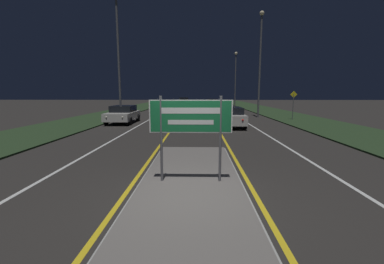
{
  "coord_description": "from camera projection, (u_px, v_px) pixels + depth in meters",
  "views": [
    {
      "loc": [
        0.18,
        -5.94,
        2.43
      ],
      "look_at": [
        0.0,
        2.13,
        1.19
      ],
      "focal_mm": 24.0,
      "sensor_mm": 36.0,
      "label": 1
    }
  ],
  "objects": [
    {
      "name": "centre_line_yellow_left",
      "position": [
        183.0,
        113.0,
        30.98
      ],
      "size": [
        0.12,
        70.0,
        0.01
      ],
      "color": "gold",
      "rests_on": "ground_plane"
    },
    {
      "name": "warning_sign",
      "position": [
        293.0,
        102.0,
        22.45
      ],
      "size": [
        0.6,
        0.06,
        2.49
      ],
      "color": "#56565B",
      "rests_on": "verge_right"
    },
    {
      "name": "verge_right",
      "position": [
        290.0,
        117.0,
        25.8
      ],
      "size": [
        5.0,
        100.0,
        0.08
      ],
      "color": "#23381E",
      "rests_on": "ground_plane"
    },
    {
      "name": "car_receding_0",
      "position": [
        230.0,
        116.0,
        18.44
      ],
      "size": [
        1.94,
        4.71,
        1.4
      ],
      "color": "silver",
      "rests_on": "ground_plane"
    },
    {
      "name": "lane_line_white_right",
      "position": [
        231.0,
        113.0,
        30.86
      ],
      "size": [
        0.12,
        70.0,
        0.01
      ],
      "color": "silver",
      "rests_on": "ground_plane"
    },
    {
      "name": "car_approaching_0",
      "position": [
        123.0,
        114.0,
        20.56
      ],
      "size": [
        2.03,
        4.28,
        1.4
      ],
      "color": "silver",
      "rests_on": "ground_plane"
    },
    {
      "name": "car_approaching_2",
      "position": [
        184.0,
        101.0,
        46.54
      ],
      "size": [
        1.91,
        4.4,
        1.57
      ],
      "color": "#4C514C",
      "rests_on": "ground_plane"
    },
    {
      "name": "car_receding_1",
      "position": [
        218.0,
        106.0,
        31.78
      ],
      "size": [
        1.99,
        4.76,
        1.49
      ],
      "color": "black",
      "rests_on": "ground_plane"
    },
    {
      "name": "streetlight_right_near",
      "position": [
        260.0,
        56.0,
        24.51
      ],
      "size": [
        0.44,
        0.44,
        9.98
      ],
      "color": "#56565B",
      "rests_on": "ground_plane"
    },
    {
      "name": "car_receding_2",
      "position": [
        212.0,
        103.0,
        42.36
      ],
      "size": [
        1.98,
        4.42,
        1.42
      ],
      "color": "maroon",
      "rests_on": "ground_plane"
    },
    {
      "name": "streetlight_right_far",
      "position": [
        235.0,
        73.0,
        42.92
      ],
      "size": [
        0.48,
        0.48,
        9.08
      ],
      "color": "#56565B",
      "rests_on": "ground_plane"
    },
    {
      "name": "verge_left",
      "position": [
        103.0,
        116.0,
        26.2
      ],
      "size": [
        5.0,
        100.0,
        0.08
      ],
      "color": "#23381E",
      "rests_on": "ground_plane"
    },
    {
      "name": "median_island",
      "position": [
        191.0,
        183.0,
        6.86
      ],
      "size": [
        2.76,
        8.65,
        0.1
      ],
      "color": "#999993",
      "rests_on": "ground_plane"
    },
    {
      "name": "car_approaching_1",
      "position": [
        178.0,
        105.0,
        33.89
      ],
      "size": [
        1.85,
        4.66,
        1.46
      ],
      "color": "navy",
      "rests_on": "ground_plane"
    },
    {
      "name": "centre_line_yellow_right",
      "position": [
        209.0,
        113.0,
        30.91
      ],
      "size": [
        0.12,
        70.0,
        0.01
      ],
      "color": "gold",
      "rests_on": "ground_plane"
    },
    {
      "name": "lane_line_white_left",
      "position": [
        161.0,
        113.0,
        31.04
      ],
      "size": [
        0.12,
        70.0,
        0.01
      ],
      "color": "silver",
      "rests_on": "ground_plane"
    },
    {
      "name": "ground_plane",
      "position": [
        190.0,
        193.0,
        6.25
      ],
      "size": [
        160.0,
        160.0,
        0.0
      ],
      "primitive_type": "plane",
      "color": "#282623"
    },
    {
      "name": "highway_sign",
      "position": [
        191.0,
        121.0,
        6.61
      ],
      "size": [
        2.14,
        0.07,
        2.25
      ],
      "color": "#56565B",
      "rests_on": "median_island"
    },
    {
      "name": "streetlight_left_near",
      "position": [
        118.0,
        35.0,
        21.2
      ],
      "size": [
        0.6,
        0.6,
        10.59
      ],
      "color": "#56565B",
      "rests_on": "ground_plane"
    },
    {
      "name": "edge_line_white_left",
      "position": [
        137.0,
        113.0,
        31.1
      ],
      "size": [
        0.1,
        70.0,
        0.01
      ],
      "color": "silver",
      "rests_on": "ground_plane"
    },
    {
      "name": "edge_line_white_right",
      "position": [
        256.0,
        113.0,
        30.79
      ],
      "size": [
        0.1,
        70.0,
        0.01
      ],
      "color": "silver",
      "rests_on": "ground_plane"
    }
  ]
}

